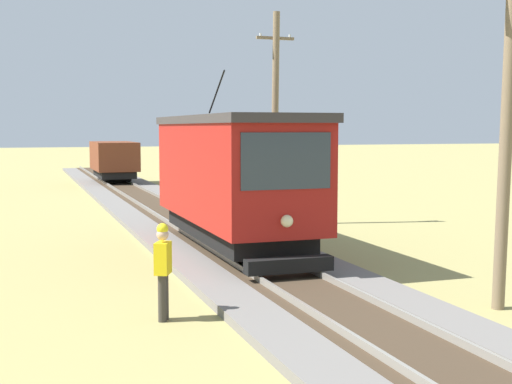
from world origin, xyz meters
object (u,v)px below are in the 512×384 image
object	(u,v)px
utility_pole_mid	(275,117)
track_worker	(163,267)
freight_car	(114,160)
red_tram	(233,175)
utility_pole_near_tram	(506,129)

from	to	relation	value
utility_pole_mid	track_worker	distance (m)	13.08
freight_car	red_tram	bearing A→B (deg)	-89.99
freight_car	utility_pole_near_tram	world-z (taller)	utility_pole_near_tram
utility_pole_near_tram	utility_pole_mid	bearing A→B (deg)	90.00
red_tram	track_worker	world-z (taller)	red_tram
red_tram	track_worker	distance (m)	6.79
utility_pole_mid	freight_car	bearing A→B (deg)	99.14
freight_car	track_worker	world-z (taller)	freight_car
red_tram	track_worker	size ratio (longest dim) A/B	4.79
freight_car	track_worker	xyz separation A→B (m)	(-3.13, -30.74, -0.57)
red_tram	freight_car	bearing A→B (deg)	90.01
track_worker	red_tram	bearing A→B (deg)	-91.39
freight_car	utility_pole_near_tram	xyz separation A→B (m)	(3.16, -32.10, 1.91)
red_tram	utility_pole_near_tram	world-z (taller)	utility_pole_near_tram
track_worker	utility_pole_mid	bearing A→B (deg)	-92.93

